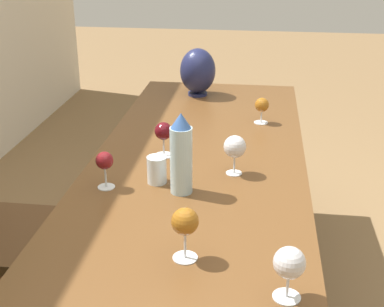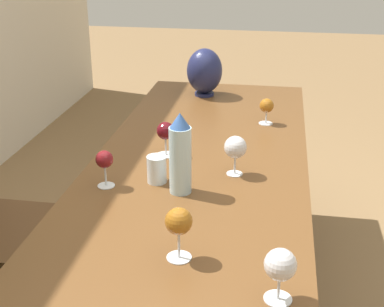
{
  "view_description": "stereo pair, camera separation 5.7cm",
  "coord_description": "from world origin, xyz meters",
  "px_view_note": "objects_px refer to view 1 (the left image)",
  "views": [
    {
      "loc": [
        -1.57,
        -0.22,
        1.54
      ],
      "look_at": [
        0.09,
        0.0,
        0.82
      ],
      "focal_mm": 50.0,
      "sensor_mm": 36.0,
      "label": 1
    },
    {
      "loc": [
        -1.56,
        -0.28,
        1.54
      ],
      "look_at": [
        0.09,
        0.0,
        0.82
      ],
      "focal_mm": 50.0,
      "sensor_mm": 36.0,
      "label": 2
    }
  ],
  "objects_px": {
    "wine_glass_1": "(185,223)",
    "wine_glass_4": "(289,264)",
    "wine_glass_0": "(235,147)",
    "wine_glass_6": "(105,162)",
    "water_bottle": "(181,155)",
    "vase": "(198,71)",
    "wine_glass_5": "(262,106)",
    "wine_glass_2": "(163,132)",
    "water_tumbler": "(157,170)"
  },
  "relations": [
    {
      "from": "wine_glass_1",
      "to": "wine_glass_4",
      "type": "distance_m",
      "value": 0.29
    },
    {
      "from": "wine_glass_0",
      "to": "wine_glass_6",
      "type": "distance_m",
      "value": 0.45
    },
    {
      "from": "water_bottle",
      "to": "vase",
      "type": "relative_size",
      "value": 1.13
    },
    {
      "from": "vase",
      "to": "wine_glass_0",
      "type": "height_order",
      "value": "vase"
    },
    {
      "from": "vase",
      "to": "wine_glass_6",
      "type": "xyz_separation_m",
      "value": [
        -1.1,
        0.18,
        -0.03
      ]
    },
    {
      "from": "vase",
      "to": "wine_glass_5",
      "type": "distance_m",
      "value": 0.51
    },
    {
      "from": "vase",
      "to": "wine_glass_2",
      "type": "bearing_deg",
      "value": 177.71
    },
    {
      "from": "wine_glass_0",
      "to": "wine_glass_4",
      "type": "distance_m",
      "value": 0.69
    },
    {
      "from": "wine_glass_1",
      "to": "vase",
      "type": "bearing_deg",
      "value": 5.7
    },
    {
      "from": "water_tumbler",
      "to": "wine_glass_6",
      "type": "height_order",
      "value": "wine_glass_6"
    },
    {
      "from": "water_bottle",
      "to": "wine_glass_4",
      "type": "height_order",
      "value": "water_bottle"
    },
    {
      "from": "wine_glass_0",
      "to": "water_tumbler",
      "type": "bearing_deg",
      "value": 112.18
    },
    {
      "from": "wine_glass_0",
      "to": "wine_glass_2",
      "type": "xyz_separation_m",
      "value": [
        0.13,
        0.28,
        -0.01
      ]
    },
    {
      "from": "water_bottle",
      "to": "wine_glass_4",
      "type": "distance_m",
      "value": 0.61
    },
    {
      "from": "wine_glass_0",
      "to": "wine_glass_1",
      "type": "relative_size",
      "value": 0.96
    },
    {
      "from": "water_bottle",
      "to": "wine_glass_2",
      "type": "height_order",
      "value": "water_bottle"
    },
    {
      "from": "water_tumbler",
      "to": "vase",
      "type": "xyz_separation_m",
      "value": [
        1.04,
        -0.01,
        0.08
      ]
    },
    {
      "from": "wine_glass_6",
      "to": "wine_glass_2",
      "type": "bearing_deg",
      "value": -26.34
    },
    {
      "from": "vase",
      "to": "wine_glass_5",
      "type": "relative_size",
      "value": 2.09
    },
    {
      "from": "water_tumbler",
      "to": "water_bottle",
      "type": "bearing_deg",
      "value": -122.14
    },
    {
      "from": "wine_glass_5",
      "to": "wine_glass_6",
      "type": "bearing_deg",
      "value": 144.42
    },
    {
      "from": "vase",
      "to": "wine_glass_4",
      "type": "relative_size",
      "value": 1.78
    },
    {
      "from": "wine_glass_1",
      "to": "wine_glass_6",
      "type": "bearing_deg",
      "value": 40.66
    },
    {
      "from": "wine_glass_4",
      "to": "wine_glass_5",
      "type": "height_order",
      "value": "wine_glass_4"
    },
    {
      "from": "water_bottle",
      "to": "water_tumbler",
      "type": "bearing_deg",
      "value": 57.86
    },
    {
      "from": "water_bottle",
      "to": "wine_glass_1",
      "type": "xyz_separation_m",
      "value": [
        -0.38,
        -0.07,
        -0.03
      ]
    },
    {
      "from": "water_tumbler",
      "to": "wine_glass_0",
      "type": "distance_m",
      "value": 0.28
    },
    {
      "from": "water_tumbler",
      "to": "wine_glass_1",
      "type": "relative_size",
      "value": 0.63
    },
    {
      "from": "wine_glass_4",
      "to": "wine_glass_5",
      "type": "relative_size",
      "value": 1.18
    },
    {
      "from": "water_tumbler",
      "to": "wine_glass_0",
      "type": "xyz_separation_m",
      "value": [
        0.11,
        -0.26,
        0.05
      ]
    },
    {
      "from": "water_bottle",
      "to": "vase",
      "type": "xyz_separation_m",
      "value": [
        1.1,
        0.08,
        -0.01
      ]
    },
    {
      "from": "water_bottle",
      "to": "wine_glass_2",
      "type": "distance_m",
      "value": 0.31
    },
    {
      "from": "wine_glass_2",
      "to": "wine_glass_4",
      "type": "distance_m",
      "value": 0.91
    },
    {
      "from": "vase",
      "to": "wine_glass_0",
      "type": "xyz_separation_m",
      "value": [
        -0.93,
        -0.25,
        -0.03
      ]
    },
    {
      "from": "wine_glass_4",
      "to": "wine_glass_6",
      "type": "distance_m",
      "value": 0.78
    },
    {
      "from": "wine_glass_5",
      "to": "wine_glass_6",
      "type": "xyz_separation_m",
      "value": [
        -0.71,
        0.51,
        0.01
      ]
    },
    {
      "from": "wine_glass_1",
      "to": "wine_glass_5",
      "type": "height_order",
      "value": "wine_glass_1"
    },
    {
      "from": "water_tumbler",
      "to": "wine_glass_0",
      "type": "height_order",
      "value": "wine_glass_0"
    },
    {
      "from": "wine_glass_4",
      "to": "wine_glass_5",
      "type": "xyz_separation_m",
      "value": [
        1.22,
        0.08,
        -0.01
      ]
    },
    {
      "from": "vase",
      "to": "wine_glass_0",
      "type": "bearing_deg",
      "value": -165.28
    },
    {
      "from": "wine_glass_0",
      "to": "wine_glass_2",
      "type": "bearing_deg",
      "value": 65.53
    },
    {
      "from": "vase",
      "to": "wine_glass_5",
      "type": "bearing_deg",
      "value": -139.12
    },
    {
      "from": "wine_glass_1",
      "to": "wine_glass_4",
      "type": "bearing_deg",
      "value": -116.21
    },
    {
      "from": "wine_glass_4",
      "to": "wine_glass_5",
      "type": "distance_m",
      "value": 1.22
    },
    {
      "from": "vase",
      "to": "wine_glass_2",
      "type": "distance_m",
      "value": 0.81
    },
    {
      "from": "water_tumbler",
      "to": "wine_glass_6",
      "type": "distance_m",
      "value": 0.18
    },
    {
      "from": "vase",
      "to": "wine_glass_2",
      "type": "xyz_separation_m",
      "value": [
        -0.81,
        0.03,
        -0.03
      ]
    },
    {
      "from": "water_bottle",
      "to": "wine_glass_1",
      "type": "distance_m",
      "value": 0.39
    },
    {
      "from": "wine_glass_1",
      "to": "wine_glass_6",
      "type": "relative_size",
      "value": 1.15
    },
    {
      "from": "water_tumbler",
      "to": "vase",
      "type": "distance_m",
      "value": 1.04
    }
  ]
}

